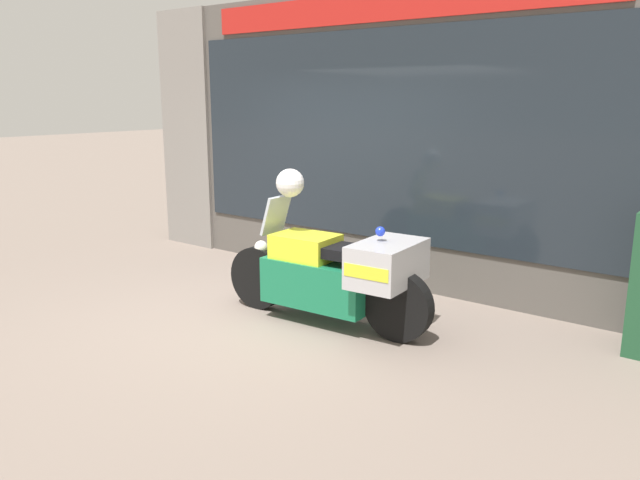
% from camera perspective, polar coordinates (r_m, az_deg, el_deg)
% --- Properties ---
extents(ground_plane, '(60.00, 60.00, 0.00)m').
position_cam_1_polar(ground_plane, '(6.38, -6.70, -6.94)').
color(ground_plane, gray).
extents(shop_building, '(6.71, 0.55, 3.35)m').
position_cam_1_polar(shop_building, '(7.82, 0.94, 9.45)').
color(shop_building, '#56514C').
rests_on(shop_building, ground).
extents(window_display, '(5.31, 0.30, 1.91)m').
position_cam_1_polar(window_display, '(7.56, 6.17, -0.12)').
color(window_display, slate).
rests_on(window_display, ground).
extents(paramedic_motorcycle, '(2.28, 0.81, 1.21)m').
position_cam_1_polar(paramedic_motorcycle, '(5.93, 1.58, -3.04)').
color(paramedic_motorcycle, black).
rests_on(paramedic_motorcycle, ground).
extents(white_helmet, '(0.28, 0.28, 0.28)m').
position_cam_1_polar(white_helmet, '(6.07, -2.75, 5.24)').
color(white_helmet, white).
rests_on(white_helmet, paramedic_motorcycle).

